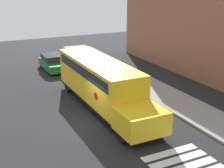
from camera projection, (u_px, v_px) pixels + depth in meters
The scene contains 5 objects.
ground_plane at pixel (94, 122), 19.09m from camera, with size 60.00×60.00×0.00m, color black.
sidewalk_strip at pixel (180, 103), 21.79m from camera, with size 44.00×3.00×0.15m.
crosswalk_stripes at pixel (188, 167), 14.51m from camera, with size 3.30×3.20×0.01m.
school_bus at pixel (101, 81), 20.94m from camera, with size 11.35×2.57×3.12m.
parked_car at pixel (53, 63), 29.88m from camera, with size 4.37×1.86×1.47m.
Camera 1 is at (16.06, -6.70, 8.26)m, focal length 50.00 mm.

